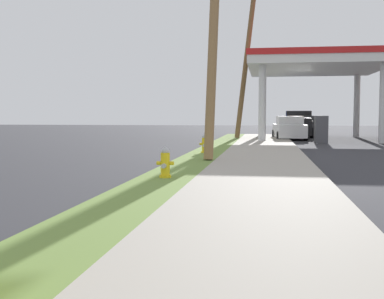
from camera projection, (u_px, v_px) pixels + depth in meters
name	position (u px, v px, depth m)	size (l,w,h in m)	color
fire_hydrant_second	(165.00, 164.00, 11.60)	(0.42, 0.38, 0.74)	yellow
fire_hydrant_third	(205.00, 145.00, 19.41)	(0.42, 0.37, 0.74)	yellow
utility_pole_midground	(214.00, 16.00, 16.44)	(0.58, 2.20, 9.61)	#937047
utility_pole_background	(246.00, 60.00, 31.52)	(1.99, 0.84, 10.06)	brown
car_white_by_near_pump	(289.00, 129.00, 32.52)	(2.23, 4.62, 1.57)	white
truck_navy_at_forecourt	(298.00, 124.00, 39.16)	(2.55, 5.55, 1.97)	navy
truck_black_on_apron	(299.00, 125.00, 36.40)	(2.58, 5.56, 1.97)	black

